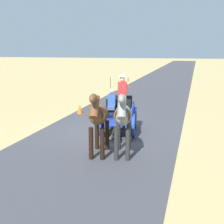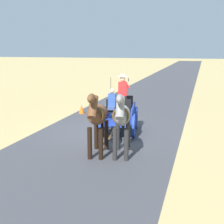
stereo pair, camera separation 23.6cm
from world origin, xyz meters
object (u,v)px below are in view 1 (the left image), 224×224
horse_near_side (123,117)px  traffic_cone (80,109)px  horse_drawn_carriage (119,114)px  horse_off_side (99,116)px

horse_near_side → traffic_cone: (3.85, -6.33, -1.07)m
horse_near_side → traffic_cone: bearing=-58.7°
horse_drawn_carriage → traffic_cone: size_ratio=9.02×
horse_off_side → traffic_cone: (3.06, -6.45, -1.07)m
horse_near_side → horse_off_side: (0.79, 0.11, 0.00)m
horse_off_side → traffic_cone: bearing=-64.6°
horse_off_side → traffic_cone: size_ratio=4.42×
horse_near_side → traffic_cone: horse_near_side is taller
horse_off_side → horse_drawn_carriage: bearing=-89.2°
horse_near_side → horse_off_side: same height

